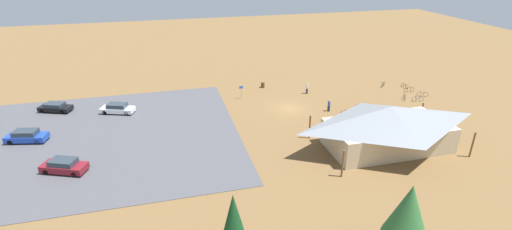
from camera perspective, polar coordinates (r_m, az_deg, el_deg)
The scene contains 20 objects.
ground at distance 54.35m, azimuth 5.17°, elevation 1.03°, with size 160.00×160.00×0.00m, color brown.
parking_lot_asphalt at distance 49.91m, azimuth -25.23°, elevation -3.51°, with size 37.76×29.49×0.05m, color #4C4C51.
bike_pavilion at distance 45.07m, azimuth 19.68°, elevation -1.46°, with size 15.97×9.06×5.15m.
trash_bin at distance 62.23m, azimuth 1.04°, elevation 4.62°, with size 0.60×0.60×0.90m, color brown.
lot_sign at distance 57.12m, azimuth -2.28°, elevation 3.80°, with size 0.56×0.08×2.20m.
pine_midwest at distance 28.64m, azimuth 22.30°, elevation -13.54°, with size 3.21×3.21×6.75m.
bicycle_orange_lone_east at distance 65.16m, azimuth 22.40°, elevation 3.60°, with size 1.80×0.48×0.86m.
bicycle_purple_trailside at distance 55.36m, azimuth 15.18°, elevation 1.11°, with size 1.39×1.06×0.83m.
bicycle_silver_near_sign at distance 61.65m, azimuth 21.76°, elevation 2.58°, with size 0.82×1.58×0.80m.
bicycle_white_near_porch at distance 64.00m, azimuth 24.12°, elevation 2.95°, with size 1.52×0.82×0.88m.
bicycle_green_mid_cluster at distance 66.22m, azimuth 18.90°, elevation 4.46°, with size 1.36×1.12×0.87m.
bicycle_black_edge_north at distance 52.89m, azimuth 13.28°, elevation 0.24°, with size 1.71×0.70×0.85m.
bicycle_red_lone_west at distance 66.90m, azimuth 21.80°, elevation 4.18°, with size 0.48×1.64×0.75m.
bicycle_blue_by_bin at distance 61.57m, azimuth 23.53°, elevation 2.27°, with size 1.82×0.48×0.88m.
car_black_far_end at distance 59.90m, azimuth -28.38°, elevation 1.05°, with size 4.80×3.31×1.29m.
car_maroon_mid_lot at distance 43.49m, azimuth -27.35°, elevation -6.93°, with size 4.90×3.42×1.48m.
car_white_inner_stall at distance 55.67m, azimuth -20.46°, elevation 0.94°, with size 4.90×3.20×1.43m.
car_blue_by_curb at distance 52.25m, azimuth -31.72°, elevation -2.77°, with size 4.91×2.76×1.49m.
visitor_by_pavilion at distance 59.97m, azimuth 7.82°, elevation 4.11°, with size 0.36×0.36×1.77m.
visitor_crossing_yard at distance 53.85m, azimuth 11.11°, elevation 1.48°, with size 0.40×0.40×1.74m.
Camera 1 is at (17.29, 46.95, 21.25)m, focal length 26.12 mm.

